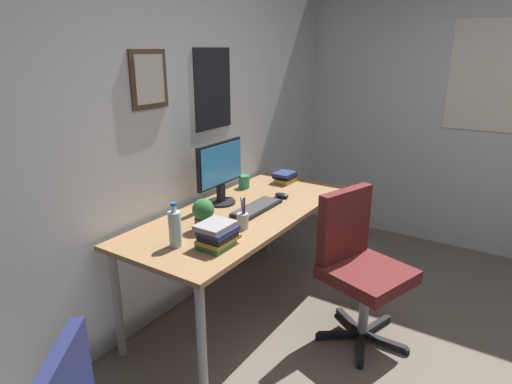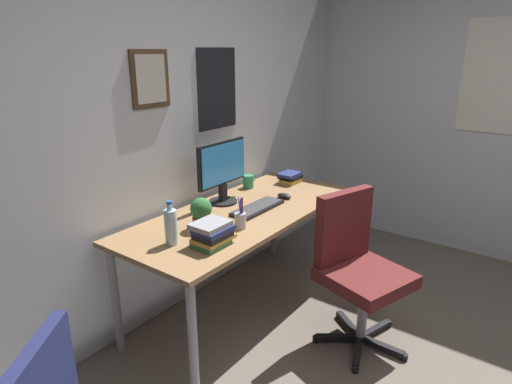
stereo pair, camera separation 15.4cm
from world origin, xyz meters
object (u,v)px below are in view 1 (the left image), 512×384
(water_bottle, at_px, (175,228))
(pen_cup, at_px, (243,220))
(keyboard, at_px, (257,208))
(computer_mouse, at_px, (282,195))
(book_stack_left, at_px, (285,177))
(monitor, at_px, (220,170))
(book_stack_right, at_px, (217,235))
(potted_plant, at_px, (203,213))
(office_chair, at_px, (358,260))
(coffee_mug_near, at_px, (244,182))

(water_bottle, xyz_separation_m, pen_cup, (0.40, -0.17, -0.05))
(keyboard, bearing_deg, computer_mouse, -3.55)
(book_stack_left, bearing_deg, computer_mouse, -154.14)
(water_bottle, bearing_deg, computer_mouse, -4.58)
(pen_cup, bearing_deg, keyboard, 18.07)
(monitor, bearing_deg, book_stack_right, -144.09)
(pen_cup, bearing_deg, book_stack_left, 14.81)
(monitor, relative_size, book_stack_right, 2.10)
(water_bottle, relative_size, book_stack_left, 1.31)
(potted_plant, relative_size, book_stack_right, 0.89)
(monitor, xyz_separation_m, water_bottle, (-0.69, -0.22, -0.13))
(book_stack_left, bearing_deg, keyboard, -166.81)
(monitor, height_order, book_stack_left, monitor)
(office_chair, xyz_separation_m, book_stack_right, (-0.66, 0.57, 0.27))
(keyboard, height_order, pen_cup, pen_cup)
(pen_cup, bearing_deg, book_stack_right, -174.63)
(monitor, distance_m, computer_mouse, 0.50)
(monitor, relative_size, water_bottle, 1.82)
(keyboard, distance_m, computer_mouse, 0.30)
(potted_plant, height_order, pen_cup, pen_cup)
(coffee_mug_near, relative_size, pen_cup, 0.62)
(coffee_mug_near, bearing_deg, water_bottle, -165.24)
(coffee_mug_near, height_order, book_stack_left, coffee_mug_near)
(computer_mouse, distance_m, coffee_mug_near, 0.37)
(keyboard, xyz_separation_m, pen_cup, (-0.32, -0.10, 0.04))
(book_stack_left, height_order, book_stack_right, book_stack_right)
(monitor, height_order, keyboard, monitor)
(office_chair, relative_size, monitor, 2.07)
(computer_mouse, distance_m, potted_plant, 0.77)
(keyboard, distance_m, pen_cup, 0.34)
(office_chair, xyz_separation_m, coffee_mug_near, (0.29, 1.05, 0.25))
(book_stack_left, distance_m, book_stack_right, 1.29)
(office_chair, xyz_separation_m, pen_cup, (-0.38, 0.60, 0.26))
(coffee_mug_near, bearing_deg, pen_cup, -146.08)
(office_chair, height_order, water_bottle, water_bottle)
(water_bottle, height_order, coffee_mug_near, water_bottle)
(coffee_mug_near, xyz_separation_m, book_stack_left, (0.31, -0.19, -0.01))
(pen_cup, bearing_deg, potted_plant, 128.78)
(computer_mouse, xyz_separation_m, book_stack_right, (-0.90, -0.11, 0.05))
(keyboard, relative_size, computer_mouse, 3.91)
(keyboard, bearing_deg, potted_plant, 170.46)
(potted_plant, bearing_deg, office_chair, -56.20)
(office_chair, height_order, pen_cup, office_chair)
(monitor, xyz_separation_m, keyboard, (0.03, -0.28, -0.23))
(water_bottle, height_order, book_stack_left, water_bottle)
(monitor, distance_m, water_bottle, 0.74)
(water_bottle, relative_size, coffee_mug_near, 2.05)
(coffee_mug_near, distance_m, book_stack_right, 1.06)
(coffee_mug_near, xyz_separation_m, pen_cup, (-0.67, -0.45, 0.00))
(keyboard, xyz_separation_m, water_bottle, (-0.72, 0.06, 0.09))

